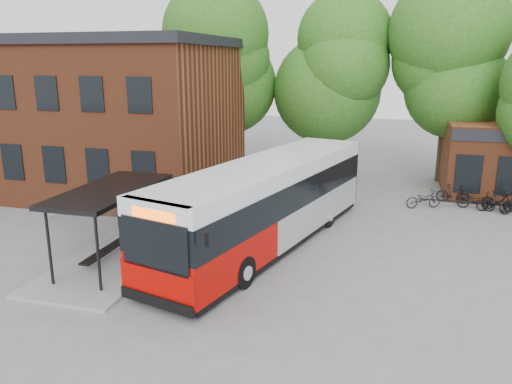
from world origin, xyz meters
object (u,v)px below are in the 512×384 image
(bicycle_4, at_px, (476,200))
(bicycle_6, at_px, (494,204))
(bicycle_0, at_px, (423,199))
(bicycle_3, at_px, (453,194))
(bicycle_5, at_px, (499,201))
(bus_shelter, at_px, (112,226))
(city_bus, at_px, (268,204))

(bicycle_4, distance_m, bicycle_6, 0.83)
(bicycle_6, bearing_deg, bicycle_0, 92.85)
(bicycle_3, xyz_separation_m, bicycle_5, (2.07, -0.86, -0.03))
(bicycle_4, distance_m, bicycle_5, 1.09)
(bicycle_4, xyz_separation_m, bicycle_5, (1.08, 0.13, 0.00))
(bicycle_3, distance_m, bicycle_5, 2.24)
(bus_shelter, relative_size, bicycle_6, 4.37)
(bicycle_3, height_order, bicycle_5, bicycle_3)
(bicycle_4, bearing_deg, bicycle_6, -86.94)
(bicycle_3, relative_size, bicycle_4, 0.93)
(city_bus, relative_size, bicycle_4, 7.45)
(bicycle_0, height_order, bicycle_6, bicycle_0)
(city_bus, height_order, bicycle_3, city_bus)
(bicycle_5, height_order, bicycle_6, bicycle_5)
(bicycle_4, bearing_deg, bus_shelter, 144.01)
(bicycle_3, height_order, bicycle_4, bicycle_3)
(bicycle_4, bearing_deg, bicycle_0, 115.14)
(city_bus, height_order, bicycle_5, city_bus)
(bicycle_0, relative_size, bicycle_5, 1.14)
(bicycle_5, bearing_deg, bicycle_0, 121.23)
(bicycle_3, distance_m, bicycle_6, 2.14)
(bicycle_3, xyz_separation_m, bicycle_4, (0.99, -0.99, -0.03))
(bicycle_5, distance_m, bicycle_6, 0.42)
(bus_shelter, distance_m, bicycle_5, 18.64)
(city_bus, bearing_deg, bicycle_4, 55.31)
(bicycle_4, height_order, bicycle_5, bicycle_5)
(city_bus, height_order, bicycle_4, city_bus)
(bicycle_5, bearing_deg, bicycle_6, 160.88)
(city_bus, xyz_separation_m, bicycle_3, (7.89, 8.60, -1.21))
(bus_shelter, bearing_deg, bicycle_6, 36.37)
(bicycle_0, height_order, bicycle_3, bicycle_3)
(city_bus, bearing_deg, bicycle_3, 62.19)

